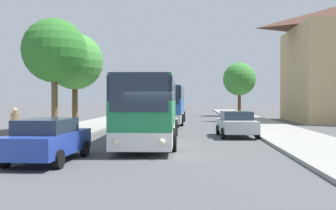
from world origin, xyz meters
The scene contains 9 objects.
ground_plane centered at (0.00, 0.00, 0.00)m, with size 300.00×300.00×0.00m, color #4C4C4F.
bus_front centered at (-0.87, 4.69, 1.73)m, with size 2.98×11.56×3.23m.
bus_middle centered at (-0.88, 19.69, 1.76)m, with size 2.81×10.43×3.30m.
parked_car_left_curb centered at (-3.83, -1.70, 0.80)m, with size 2.11×4.41×1.54m.
parked_car_right_near centered at (3.84, 7.89, 0.78)m, with size 2.24×4.22×1.49m.
pedestrian_waiting_near centered at (-6.60, 1.66, 1.00)m, with size 0.36×0.36×1.69m.
tree_left_near centered at (-7.67, 9.61, 5.33)m, with size 4.14×4.14×7.27m.
tree_left_far centered at (-7.20, 12.47, 4.89)m, with size 4.06×4.06×6.79m.
tree_right_near centered at (7.15, 35.16, 4.69)m, with size 4.18×4.18×6.65m.
Camera 1 is at (1.31, -15.27, 2.25)m, focal length 42.00 mm.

